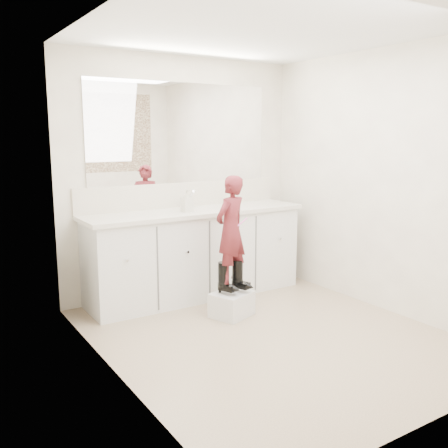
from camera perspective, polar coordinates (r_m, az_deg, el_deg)
floor at (r=4.22m, az=5.19°, el=-12.53°), size 3.00×3.00×0.00m
ceiling at (r=3.97m, az=5.79°, el=21.38°), size 3.00×3.00×0.00m
wall_back at (r=5.18m, az=-4.85°, el=5.42°), size 2.60×0.00×2.60m
wall_front at (r=2.90m, az=24.05°, el=0.85°), size 2.60×0.00×2.60m
wall_left at (r=3.28m, az=-12.72°, el=2.49°), size 0.00×3.00×3.00m
wall_right at (r=4.82m, az=17.77°, el=4.63°), size 0.00×3.00×3.00m
vanity_cabinet at (r=5.06m, az=-3.26°, el=-3.56°), size 2.20×0.55×0.85m
countertop at (r=4.96m, az=-3.23°, el=1.40°), size 2.28×0.58×0.04m
backsplash at (r=5.18m, az=-4.74°, el=3.37°), size 2.28×0.03×0.25m
mirror at (r=5.15m, az=-4.86°, el=10.30°), size 2.00×0.02×1.00m
faucet at (r=5.09m, az=-4.15°, el=2.41°), size 0.08×0.08×0.10m
cup at (r=5.25m, az=0.54°, el=2.62°), size 0.11×0.11×0.09m
soap_bottle at (r=4.84m, az=-4.25°, el=2.67°), size 0.10×0.10×0.21m
step_stool at (r=4.58m, az=0.89°, el=-9.16°), size 0.42×0.39×0.22m
boot_left at (r=4.48m, az=-0.05°, el=-6.18°), size 0.17×0.22×0.29m
boot_right at (r=4.56m, az=1.55°, el=-5.90°), size 0.17×0.22×0.29m
toddler at (r=4.41m, az=0.77°, el=-0.62°), size 0.41×0.34×0.96m
toothbrush at (r=4.37m, az=2.11°, el=0.23°), size 0.13×0.06×0.06m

